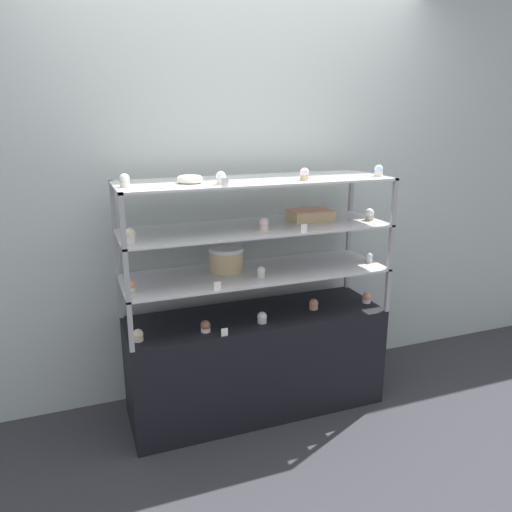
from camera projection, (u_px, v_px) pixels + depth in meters
The scene contains 28 objects.
ground_plane at pixel (256, 405), 3.08m from camera, with size 20.00×20.00×0.00m, color #2D2D33.
back_wall at pixel (234, 188), 3.08m from camera, with size 8.00×0.05×2.60m.
display_base at pixel (256, 361), 3.00m from camera, with size 1.51×0.48×0.61m.
display_riser_lower at pixel (256, 274), 2.85m from camera, with size 1.51×0.48×0.26m.
display_riser_middle at pixel (256, 229), 2.78m from camera, with size 1.51×0.48×0.26m.
display_riser_upper at pixel (256, 182), 2.71m from camera, with size 1.51×0.48×0.26m.
layer_cake_centerpiece at pixel (226, 259), 2.85m from camera, with size 0.20×0.20×0.14m.
sheet_cake_frosted at pixel (310, 215), 2.94m from camera, with size 0.25×0.17×0.06m.
cupcake_0 at pixel (138, 335), 2.57m from camera, with size 0.05×0.05×0.06m.
cupcake_1 at pixel (206, 326), 2.68m from camera, with size 0.05×0.05×0.06m.
cupcake_2 at pixel (262, 318), 2.79m from camera, with size 0.05×0.05×0.06m.
cupcake_3 at pixel (314, 304), 2.99m from camera, with size 0.05×0.05×0.06m.
cupcake_4 at pixel (366, 298), 3.09m from camera, with size 0.05×0.05×0.06m.
price_tag_0 at pixel (225, 332), 2.62m from camera, with size 0.04×0.00×0.04m.
cupcake_5 at pixel (131, 286), 2.51m from camera, with size 0.05×0.05×0.06m.
cupcake_6 at pixel (261, 272), 2.74m from camera, with size 0.05×0.05×0.06m.
cupcake_7 at pixel (369, 258), 3.02m from camera, with size 0.05×0.05×0.06m.
price_tag_1 at pixel (217, 286), 2.54m from camera, with size 0.04×0.00×0.04m.
cupcake_8 at pixel (130, 236), 2.43m from camera, with size 0.05×0.05×0.07m.
cupcake_9 at pixel (264, 224), 2.68m from camera, with size 0.05×0.05×0.07m.
cupcake_10 at pixel (369, 214), 2.94m from camera, with size 0.05×0.05×0.07m.
price_tag_2 at pixel (304, 228), 2.63m from camera, with size 0.04×0.00×0.04m.
cupcake_11 at pixel (125, 181), 2.40m from camera, with size 0.05×0.05×0.07m.
cupcake_12 at pixel (221, 178), 2.50m from camera, with size 0.05×0.05×0.07m.
cupcake_13 at pixel (304, 174), 2.66m from camera, with size 0.05×0.05×0.07m.
cupcake_14 at pixel (379, 171), 2.82m from camera, with size 0.05×0.05×0.07m.
price_tag_3 at pixel (225, 182), 2.41m from camera, with size 0.04×0.00×0.04m.
donut_glazed at pixel (190, 179), 2.55m from camera, with size 0.13×0.13×0.04m.
Camera 1 is at (-0.96, -2.54, 1.73)m, focal length 35.00 mm.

